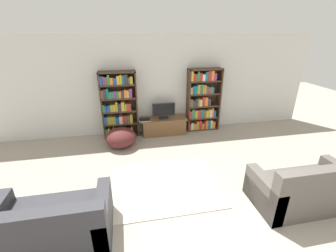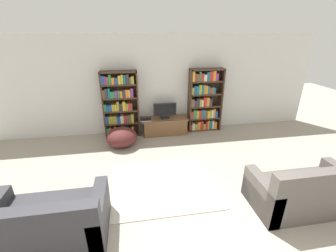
% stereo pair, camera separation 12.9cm
% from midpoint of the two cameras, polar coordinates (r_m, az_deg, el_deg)
% --- Properties ---
extents(wall_back, '(8.80, 0.06, 2.60)m').
position_cam_midpoint_polar(wall_back, '(6.11, -3.63, 10.35)').
color(wall_back, silver).
rests_on(wall_back, ground_plane).
extents(bookshelf_left, '(0.92, 0.30, 1.73)m').
position_cam_midpoint_polar(bookshelf_left, '(6.00, -13.07, 5.20)').
color(bookshelf_left, '#422D1E').
rests_on(bookshelf_left, ground_plane).
extents(bookshelf_right, '(0.92, 0.30, 1.73)m').
position_cam_midpoint_polar(bookshelf_right, '(6.34, 8.08, 6.33)').
color(bookshelf_right, '#422D1E').
rests_on(bookshelf_right, ground_plane).
extents(tv_stand, '(1.24, 0.47, 0.45)m').
position_cam_midpoint_polar(tv_stand, '(6.18, -1.68, 0.09)').
color(tv_stand, brown).
rests_on(tv_stand, ground_plane).
extents(television, '(0.61, 0.16, 0.42)m').
position_cam_midpoint_polar(television, '(6.00, -1.71, 3.95)').
color(television, black).
rests_on(television, tv_stand).
extents(laptop, '(0.30, 0.25, 0.03)m').
position_cam_midpoint_polar(laptop, '(5.97, -6.56, 1.55)').
color(laptop, '#B7B7BC').
rests_on(laptop, tv_stand).
extents(area_rug, '(1.92, 1.59, 0.02)m').
position_cam_midpoint_polar(area_rug, '(4.31, -1.67, -14.67)').
color(area_rug, beige).
rests_on(area_rug, ground_plane).
extents(couch_left_sectional, '(1.54, 0.99, 0.86)m').
position_cam_midpoint_polar(couch_left_sectional, '(3.59, -28.71, -21.68)').
color(couch_left_sectional, '#2D2D33').
rests_on(couch_left_sectional, ground_plane).
extents(couch_right_sofa, '(1.64, 0.86, 0.88)m').
position_cam_midpoint_polar(couch_right_sofa, '(4.34, 30.89, -13.67)').
color(couch_right_sofa, '#56514C').
rests_on(couch_right_sofa, ground_plane).
extents(beanbag_ottoman, '(0.75, 0.75, 0.46)m').
position_cam_midpoint_polar(beanbag_ottoman, '(5.63, -12.51, -2.90)').
color(beanbag_ottoman, '#4C1E1E').
rests_on(beanbag_ottoman, ground_plane).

